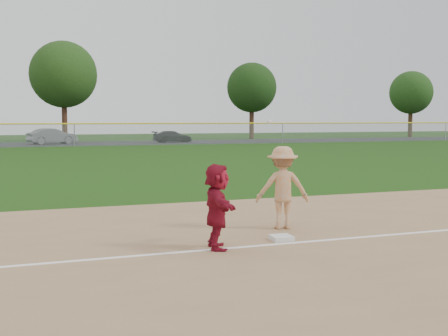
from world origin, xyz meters
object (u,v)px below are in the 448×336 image
object	(u,v)px
car_right	(172,137)
car_mid	(52,136)
first_base	(281,238)
base_runner	(217,206)

from	to	relation	value
car_right	car_mid	bearing A→B (deg)	86.17
first_base	car_right	world-z (taller)	car_right
base_runner	first_base	bearing A→B (deg)	-68.99
base_runner	car_right	distance (m)	47.80
base_runner	car_right	xyz separation A→B (m)	(11.20, 46.47, -0.21)
base_runner	car_mid	world-z (taller)	base_runner
first_base	base_runner	distance (m)	1.63
first_base	base_runner	bearing A→B (deg)	-169.92
car_mid	base_runner	bearing A→B (deg)	162.39
first_base	car_mid	size ratio (longest dim) A/B	0.09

